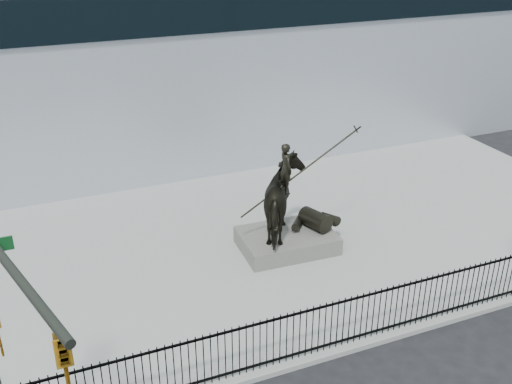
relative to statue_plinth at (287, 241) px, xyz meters
name	(u,v)px	position (x,y,z in m)	size (l,w,h in m)	color
plaza	(228,251)	(-1.86, 0.69, -0.37)	(30.00, 12.00, 0.15)	#969693
building	(134,46)	(-1.86, 13.69, 4.06)	(44.00, 14.00, 9.00)	#B2B8C2
picket_fence	(307,332)	(-1.86, -5.06, 0.46)	(22.10, 0.10, 1.50)	black
statue_plinth	(287,241)	(0.00, 0.00, 0.00)	(3.10, 2.13, 0.58)	#4E4D48
equestrian_statue	(290,200)	(0.06, 0.00, 1.51)	(3.97, 2.55, 3.36)	black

